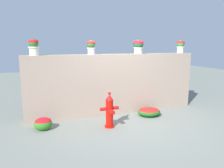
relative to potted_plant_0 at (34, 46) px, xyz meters
The scene contains 9 objects.
ground_plane 3.02m from the potted_plant_0, 25.70° to the right, with size 24.00×24.00×0.00m, color slate.
stone_wall 2.37m from the potted_plant_0, ahead, with size 4.90×0.40×1.68m, color gray.
potted_plant_0 is the anchor object (origin of this frame).
potted_plant_1 1.44m from the potted_plant_0, ahead, with size 0.23×0.23×0.38m.
potted_plant_2 2.82m from the potted_plant_0, ahead, with size 0.30×0.30×0.41m.
potted_plant_3 4.33m from the potted_plant_0, ahead, with size 0.24×0.24×0.40m.
fire_hydrant 2.41m from the potted_plant_0, 32.01° to the right, with size 0.46×0.36×0.85m.
flower_bush_left 1.86m from the potted_plant_0, 81.56° to the right, with size 0.41×0.37×0.30m.
flower_bush_right 3.46m from the potted_plant_0, 10.93° to the right, with size 0.63×0.57×0.22m.
Camera 1 is at (-2.22, -4.59, 1.94)m, focal length 34.79 mm.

